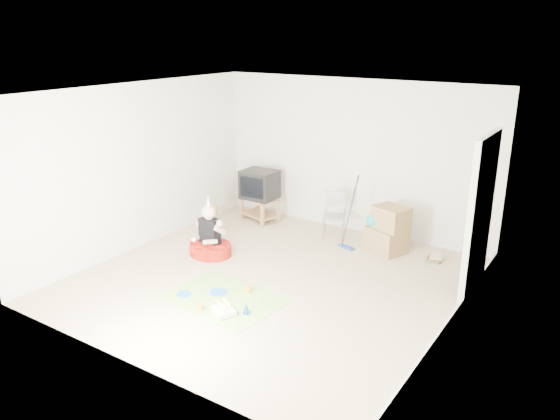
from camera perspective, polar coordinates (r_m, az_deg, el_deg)
The scene contains 16 objects.
ground at distance 7.75m, azimuth -1.01°, elevation -7.24°, with size 5.00×5.00×0.00m, color #CBB492.
doorway_recess at distance 7.50m, azimuth 20.27°, elevation -0.88°, with size 0.02×0.90×2.05m, color black.
tv_stand at distance 10.00m, azimuth -2.12°, elevation 0.31°, with size 0.78×0.61×0.43m.
crt_tv at distance 9.88m, azimuth -2.15°, elevation 2.69°, with size 0.60×0.50×0.52m, color black.
folding_chair at distance 9.13m, azimuth 5.67°, elevation -0.68°, with size 0.46×0.45×0.79m.
cardboard_boxes at distance 8.72m, azimuth 11.16°, elevation -2.07°, with size 0.73×0.64×0.75m.
floor_mop at distance 8.78m, azimuth 7.00°, elevation -2.38°, with size 0.30×0.38×1.15m.
book_pile at distance 8.68m, azimuth 15.90°, elevation -4.78°, with size 0.25×0.29×0.09m.
seated_woman at distance 8.54m, azimuth -7.31°, elevation -3.34°, with size 0.68×0.68×0.98m.
party_mat at distance 7.27m, azimuth -5.83°, elevation -9.14°, with size 1.50×1.09×0.01m, color #F6338A.
birthday_cake at distance 6.88m, azimuth -5.90°, elevation -10.51°, with size 0.35×0.32×0.14m.
blue_plate_near at distance 7.41m, azimuth -6.46°, elevation -8.53°, with size 0.23×0.23×0.01m, color blue.
blue_plate_far at distance 7.43m, azimuth -10.02°, elevation -8.64°, with size 0.20×0.20×0.01m, color blue.
orange_cup_near at distance 7.37m, azimuth -3.33°, elevation -8.29°, with size 0.07×0.07×0.08m, color orange.
orange_cup_far at distance 7.00m, azimuth -8.37°, elevation -9.98°, with size 0.08×0.08×0.09m, color orange.
blue_party_hat at distance 6.85m, azimuth -3.55°, elevation -10.25°, with size 0.09×0.09×0.14m, color blue.
Camera 1 is at (3.95, -5.78, 3.34)m, focal length 35.00 mm.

